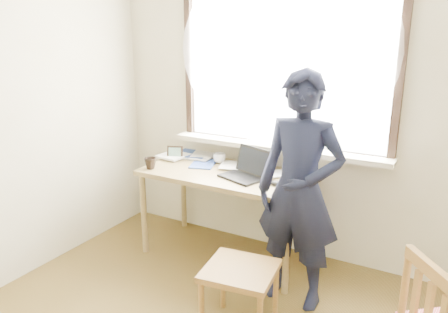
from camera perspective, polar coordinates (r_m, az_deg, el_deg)
The scene contains 12 objects.
room_shell at distance 1.91m, azimuth -7.38°, elevation 9.55°, with size 3.52×4.02×2.61m.
desk at distance 3.57m, azimuth 0.44°, elevation -3.22°, with size 1.39×0.69×0.74m.
laptop at distance 3.42m, azimuth 2.97°, elevation -1.83°, with size 0.40×0.36×0.23m.
mug_white at distance 3.78m, azimuth -0.60°, elevation -0.22°, with size 0.11×0.11×0.09m, color white.
mug_dark at distance 3.67m, azimuth -9.60°, elevation -0.88°, with size 0.10×0.10×0.09m, color black.
mouse at distance 3.26m, azimuth 6.83°, elevation -3.47°, with size 0.09×0.06×0.04m, color black.
desk_clutter at distance 3.81m, azimuth -2.50°, elevation -0.47°, with size 0.73×0.50×0.04m.
book_a at distance 3.97m, azimuth -3.92°, elevation 0.08°, with size 0.19×0.26×0.02m, color white.
book_b at distance 3.58m, azimuth 6.84°, elevation -1.84°, with size 0.17×0.23×0.02m, color white.
picture_frame at distance 3.91m, azimuth -6.42°, elevation 0.44°, with size 0.13×0.07×0.11m.
work_chair at distance 2.82m, azimuth 2.11°, elevation -15.54°, with size 0.48×0.46×0.44m.
person at distance 2.97m, azimuth 9.83°, elevation -4.53°, with size 0.59×0.39×1.63m, color black.
Camera 1 is at (1.11, -1.32, 1.85)m, focal length 35.00 mm.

